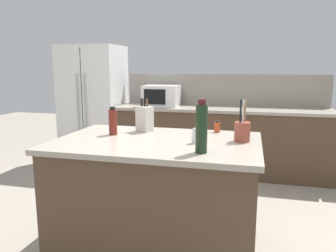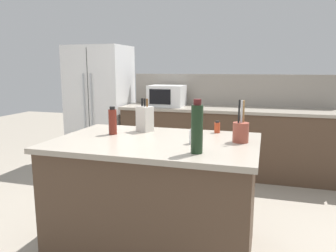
{
  "view_description": "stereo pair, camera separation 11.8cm",
  "coord_description": "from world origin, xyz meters",
  "px_view_note": "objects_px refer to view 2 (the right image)",
  "views": [
    {
      "loc": [
        0.7,
        -2.39,
        1.5
      ],
      "look_at": [
        0.0,
        0.35,
        0.99
      ],
      "focal_mm": 35.0,
      "sensor_mm": 36.0,
      "label": 1
    },
    {
      "loc": [
        0.81,
        -2.36,
        1.5
      ],
      "look_at": [
        0.0,
        0.35,
        0.99
      ],
      "focal_mm": 35.0,
      "sensor_mm": 36.0,
      "label": 2
    }
  ],
  "objects_px": {
    "microwave": "(167,96)",
    "spice_jar_paprika": "(217,127)",
    "refrigerator": "(100,105)",
    "wine_bottle": "(197,128)",
    "knife_block": "(145,118)",
    "salt_shaker": "(193,137)",
    "vinegar_bottle": "(113,121)",
    "utensil_crock": "(241,131)"
  },
  "relations": [
    {
      "from": "refrigerator",
      "to": "utensil_crock",
      "type": "xyz_separation_m",
      "value": [
        2.32,
        -2.14,
        0.11
      ]
    },
    {
      "from": "refrigerator",
      "to": "wine_bottle",
      "type": "bearing_deg",
      "value": -50.92
    },
    {
      "from": "microwave",
      "to": "knife_block",
      "type": "bearing_deg",
      "value": -79.02
    },
    {
      "from": "refrigerator",
      "to": "spice_jar_paprika",
      "type": "bearing_deg",
      "value": -41.01
    },
    {
      "from": "spice_jar_paprika",
      "to": "salt_shaker",
      "type": "bearing_deg",
      "value": -104.11
    },
    {
      "from": "wine_bottle",
      "to": "utensil_crock",
      "type": "bearing_deg",
      "value": 58.41
    },
    {
      "from": "refrigerator",
      "to": "vinegar_bottle",
      "type": "bearing_deg",
      "value": -59.46
    },
    {
      "from": "microwave",
      "to": "spice_jar_paprika",
      "type": "relative_size",
      "value": 4.86
    },
    {
      "from": "spice_jar_paprika",
      "to": "vinegar_bottle",
      "type": "bearing_deg",
      "value": -159.19
    },
    {
      "from": "vinegar_bottle",
      "to": "refrigerator",
      "type": "bearing_deg",
      "value": 120.54
    },
    {
      "from": "vinegar_bottle",
      "to": "knife_block",
      "type": "bearing_deg",
      "value": 44.62
    },
    {
      "from": "knife_block",
      "to": "vinegar_bottle",
      "type": "xyz_separation_m",
      "value": [
        -0.21,
        -0.21,
        -0.0
      ]
    },
    {
      "from": "utensil_crock",
      "to": "salt_shaker",
      "type": "distance_m",
      "value": 0.37
    },
    {
      "from": "refrigerator",
      "to": "vinegar_bottle",
      "type": "distance_m",
      "value": 2.49
    },
    {
      "from": "refrigerator",
      "to": "vinegar_bottle",
      "type": "xyz_separation_m",
      "value": [
        1.26,
        -2.14,
        0.14
      ]
    },
    {
      "from": "utensil_crock",
      "to": "wine_bottle",
      "type": "relative_size",
      "value": 0.9
    },
    {
      "from": "refrigerator",
      "to": "spice_jar_paprika",
      "type": "xyz_separation_m",
      "value": [
        2.1,
        -1.83,
        0.08
      ]
    },
    {
      "from": "wine_bottle",
      "to": "spice_jar_paprika",
      "type": "relative_size",
      "value": 3.46
    },
    {
      "from": "utensil_crock",
      "to": "salt_shaker",
      "type": "bearing_deg",
      "value": -156.26
    },
    {
      "from": "microwave",
      "to": "spice_jar_paprika",
      "type": "bearing_deg",
      "value": -60.83
    },
    {
      "from": "knife_block",
      "to": "salt_shaker",
      "type": "distance_m",
      "value": 0.62
    },
    {
      "from": "knife_block",
      "to": "salt_shaker",
      "type": "bearing_deg",
      "value": -7.04
    },
    {
      "from": "refrigerator",
      "to": "microwave",
      "type": "height_order",
      "value": "refrigerator"
    },
    {
      "from": "microwave",
      "to": "knife_block",
      "type": "height_order",
      "value": "microwave"
    },
    {
      "from": "utensil_crock",
      "to": "wine_bottle",
      "type": "distance_m",
      "value": 0.49
    },
    {
      "from": "microwave",
      "to": "salt_shaker",
      "type": "bearing_deg",
      "value": -68.62
    },
    {
      "from": "wine_bottle",
      "to": "vinegar_bottle",
      "type": "bearing_deg",
      "value": 153.31
    },
    {
      "from": "microwave",
      "to": "utensil_crock",
      "type": "xyz_separation_m",
      "value": [
        1.21,
        -2.09,
        -0.07
      ]
    },
    {
      "from": "spice_jar_paprika",
      "to": "salt_shaker",
      "type": "xyz_separation_m",
      "value": [
        -0.12,
        -0.46,
        0.01
      ]
    },
    {
      "from": "vinegar_bottle",
      "to": "utensil_crock",
      "type": "bearing_deg",
      "value": 0.28
    },
    {
      "from": "utensil_crock",
      "to": "spice_jar_paprika",
      "type": "relative_size",
      "value": 3.1
    },
    {
      "from": "salt_shaker",
      "to": "wine_bottle",
      "type": "bearing_deg",
      "value": -72.03
    },
    {
      "from": "microwave",
      "to": "spice_jar_paprika",
      "type": "height_order",
      "value": "microwave"
    },
    {
      "from": "microwave",
      "to": "wine_bottle",
      "type": "bearing_deg",
      "value": -68.97
    },
    {
      "from": "wine_bottle",
      "to": "salt_shaker",
      "type": "height_order",
      "value": "wine_bottle"
    },
    {
      "from": "refrigerator",
      "to": "spice_jar_paprika",
      "type": "height_order",
      "value": "refrigerator"
    },
    {
      "from": "microwave",
      "to": "knife_block",
      "type": "distance_m",
      "value": 1.92
    },
    {
      "from": "utensil_crock",
      "to": "knife_block",
      "type": "bearing_deg",
      "value": 166.55
    },
    {
      "from": "utensil_crock",
      "to": "spice_jar_paprika",
      "type": "distance_m",
      "value": 0.38
    },
    {
      "from": "vinegar_bottle",
      "to": "salt_shaker",
      "type": "relative_size",
      "value": 2.07
    },
    {
      "from": "knife_block",
      "to": "salt_shaker",
      "type": "height_order",
      "value": "knife_block"
    },
    {
      "from": "refrigerator",
      "to": "salt_shaker",
      "type": "relative_size",
      "value": 15.98
    }
  ]
}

